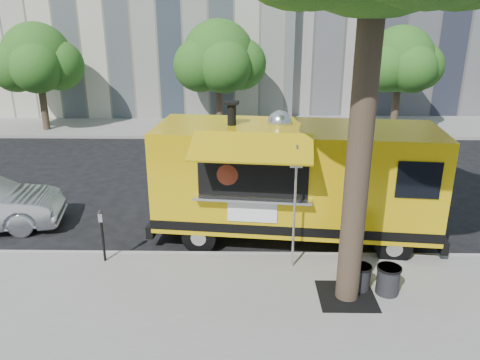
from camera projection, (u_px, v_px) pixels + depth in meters
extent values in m
plane|color=black|center=(230.00, 241.00, 12.71)|extent=(120.00, 120.00, 0.00)
cube|color=gray|center=(222.00, 334.00, 8.92)|extent=(60.00, 6.00, 0.15)
cube|color=#999993|center=(228.00, 256.00, 11.81)|extent=(60.00, 0.14, 0.16)
cube|color=gray|center=(239.00, 126.00, 25.40)|extent=(60.00, 5.00, 0.15)
cylinder|color=#33261C|center=(359.00, 150.00, 8.89)|extent=(0.48, 0.48, 6.50)
cube|color=black|center=(346.00, 296.00, 9.98)|extent=(1.20, 1.20, 0.02)
cylinder|color=#33261C|center=(44.00, 104.00, 23.96)|extent=(0.36, 0.36, 2.60)
sphere|color=#204F15|center=(37.00, 57.00, 23.17)|extent=(3.42, 3.42, 3.42)
cylinder|color=#33261C|center=(219.00, 104.00, 24.20)|extent=(0.36, 0.36, 2.60)
sphere|color=#204F15|center=(219.00, 56.00, 23.39)|extent=(3.60, 3.60, 3.60)
cylinder|color=#33261C|center=(395.00, 105.00, 23.78)|extent=(0.36, 0.36, 2.60)
sphere|color=#204F15|center=(401.00, 59.00, 23.01)|extent=(3.24, 3.24, 3.24)
cylinder|color=silver|center=(294.00, 208.00, 10.67)|extent=(0.06, 0.06, 3.00)
cube|color=white|center=(297.00, 160.00, 10.29)|extent=(0.28, 0.02, 0.35)
cylinder|color=black|center=(103.00, 241.00, 11.26)|extent=(0.06, 0.06, 1.05)
cube|color=silver|center=(101.00, 217.00, 11.05)|extent=(0.10, 0.08, 0.22)
sphere|color=black|center=(100.00, 212.00, 11.00)|extent=(0.11, 0.11, 0.11)
cube|color=gold|center=(295.00, 175.00, 12.25)|extent=(7.38, 3.15, 2.59)
cube|color=black|center=(293.00, 212.00, 12.60)|extent=(7.41, 3.17, 0.24)
cube|color=black|center=(433.00, 229.00, 12.29)|extent=(0.42, 2.31, 0.33)
cube|color=black|center=(161.00, 216.00, 13.12)|extent=(0.42, 2.31, 0.33)
cube|color=black|center=(440.00, 165.00, 11.71)|extent=(0.25, 1.94, 1.05)
cylinder|color=black|center=(393.00, 246.00, 11.50)|extent=(0.91, 0.40, 0.88)
cylinder|color=black|center=(380.00, 213.00, 13.39)|extent=(0.91, 0.40, 0.88)
cylinder|color=black|center=(200.00, 236.00, 12.04)|extent=(0.91, 0.40, 0.88)
cylinder|color=black|center=(213.00, 206.00, 13.94)|extent=(0.91, 0.40, 0.88)
cube|color=black|center=(253.00, 173.00, 11.14)|extent=(2.65, 0.45, 1.16)
cube|color=silver|center=(252.00, 199.00, 11.20)|extent=(2.87, 0.64, 0.06)
cube|color=gold|center=(251.00, 148.00, 10.35)|extent=(2.84, 1.32, 0.46)
cube|color=white|center=(252.00, 211.00, 11.39)|extent=(1.21, 0.16, 0.55)
cylinder|color=black|center=(232.00, 114.00, 11.91)|extent=(0.22, 0.22, 0.61)
sphere|color=silver|center=(279.00, 122.00, 12.05)|extent=(0.62, 0.62, 0.62)
sphere|color=maroon|center=(229.00, 170.00, 11.50)|extent=(0.93, 0.93, 0.93)
cylinder|color=#FF590C|center=(228.00, 178.00, 11.33)|extent=(0.39, 0.17, 0.38)
cylinder|color=black|center=(360.00, 277.00, 10.17)|extent=(0.43, 0.43, 0.56)
cylinder|color=black|center=(361.00, 267.00, 10.08)|extent=(0.47, 0.47, 0.04)
cylinder|color=black|center=(388.00, 280.00, 10.00)|extent=(0.48, 0.48, 0.63)
cylinder|color=black|center=(389.00, 268.00, 9.90)|extent=(0.53, 0.53, 0.04)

